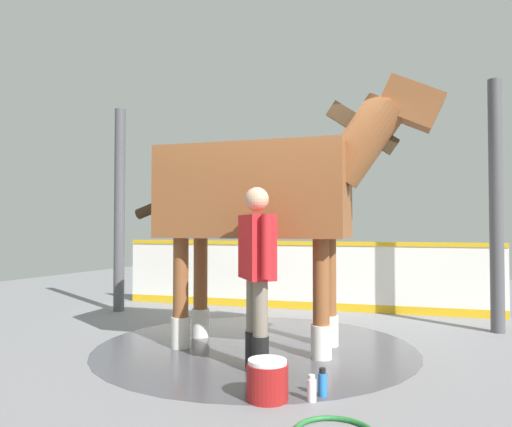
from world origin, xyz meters
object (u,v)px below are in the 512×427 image
object	(u,v)px
handler	(257,265)
bottle_shampoo	(312,389)
wash_bucket	(267,380)
bottle_spray	(322,383)
horse	(266,196)

from	to	relation	value
handler	bottle_shampoo	world-z (taller)	handler
wash_bucket	bottle_spray	size ratio (longest dim) A/B	1.48
wash_bucket	bottle_spray	distance (m)	0.42
handler	bottle_spray	xyz separation A→B (m)	(-0.40, -0.71, -0.83)
bottle_shampoo	bottle_spray	size ratio (longest dim) A/B	0.91
handler	bottle_shampoo	xyz separation A→B (m)	(-0.53, -0.67, -0.84)
wash_bucket	bottle_spray	xyz separation A→B (m)	(0.24, -0.35, -0.05)
horse	bottle_spray	distance (m)	2.12
handler	bottle_shampoo	bearing A→B (deg)	100.98
bottle_shampoo	bottle_spray	xyz separation A→B (m)	(0.13, -0.04, 0.01)
wash_bucket	bottle_shampoo	xyz separation A→B (m)	(0.11, -0.30, -0.06)
horse	wash_bucket	size ratio (longest dim) A/B	10.77
handler	bottle_shampoo	distance (m)	1.19
handler	bottle_spray	size ratio (longest dim) A/B	7.75
horse	bottle_spray	size ratio (longest dim) A/B	15.94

